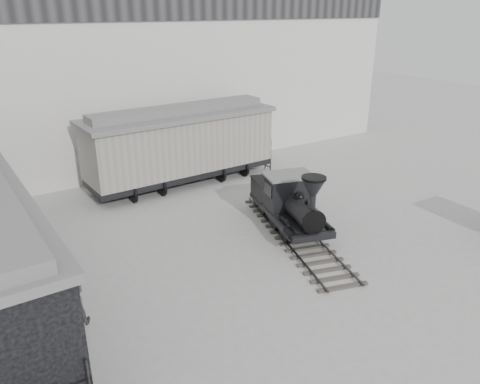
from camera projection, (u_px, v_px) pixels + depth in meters
ground at (321, 288)px, 15.49m from camera, size 90.00×90.00×0.00m
north_wall at (139, 69)px, 25.14m from camera, size 34.00×2.51×11.00m
locomotive at (291, 206)px, 19.14m from camera, size 4.05×8.49×2.94m
boxcar at (181, 143)px, 24.00m from camera, size 10.12×3.52×4.10m
visitor_a at (30, 291)px, 13.76m from camera, size 0.66×0.44×1.78m
visitor_b at (71, 298)px, 13.37m from camera, size 0.95×0.77×1.83m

